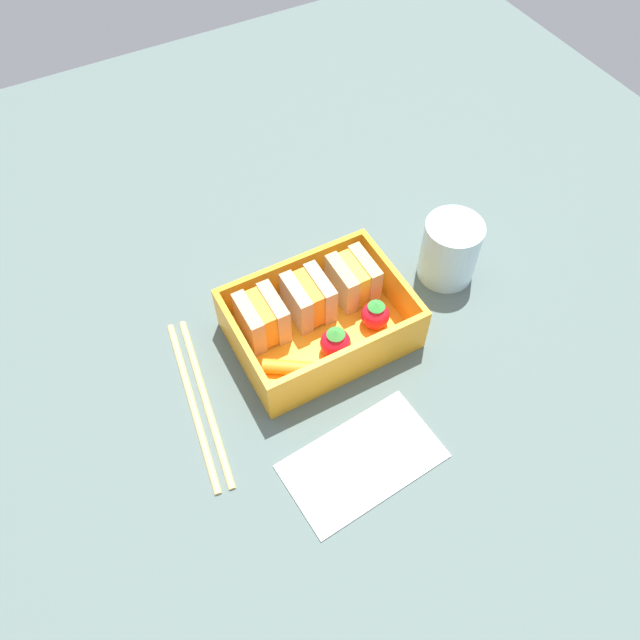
# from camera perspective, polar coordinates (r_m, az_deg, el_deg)

# --- Properties ---
(ground_plane) EXTENTS (1.20, 1.20, 0.02)m
(ground_plane) POSITION_cam_1_polar(r_m,az_deg,el_deg) (0.66, -0.00, -1.86)
(ground_plane) COLOR #4B5C58
(bento_tray) EXTENTS (0.18, 0.13, 0.01)m
(bento_tray) POSITION_cam_1_polar(r_m,az_deg,el_deg) (0.65, -0.00, -1.08)
(bento_tray) COLOR orange
(bento_tray) RESTS_ON ground_plane
(bento_rim) EXTENTS (0.18, 0.13, 0.05)m
(bento_rim) POSITION_cam_1_polar(r_m,az_deg,el_deg) (0.62, -0.00, 0.41)
(bento_rim) COLOR orange
(bento_rim) RESTS_ON bento_tray
(sandwich_left) EXTENTS (0.04, 0.05, 0.05)m
(sandwich_left) POSITION_cam_1_polar(r_m,az_deg,el_deg) (0.62, -5.33, 0.20)
(sandwich_left) COLOR tan
(sandwich_left) RESTS_ON bento_tray
(sandwich_center_left) EXTENTS (0.04, 0.05, 0.05)m
(sandwich_center_left) POSITION_cam_1_polar(r_m,az_deg,el_deg) (0.64, -1.06, 2.03)
(sandwich_center_left) COLOR tan
(sandwich_center_left) RESTS_ON bento_tray
(sandwich_center) EXTENTS (0.04, 0.05, 0.05)m
(sandwich_center) POSITION_cam_1_polar(r_m,az_deg,el_deg) (0.65, 3.03, 3.77)
(sandwich_center) COLOR tan
(sandwich_center) RESTS_ON bento_tray
(carrot_stick_far_left) EXTENTS (0.05, 0.04, 0.01)m
(carrot_stick_far_left) POSITION_cam_1_polar(r_m,az_deg,el_deg) (0.61, -2.85, -4.36)
(carrot_stick_far_left) COLOR orange
(carrot_stick_far_left) RESTS_ON bento_tray
(strawberry_left) EXTENTS (0.03, 0.03, 0.04)m
(strawberry_left) POSITION_cam_1_polar(r_m,az_deg,el_deg) (0.61, 1.51, -2.01)
(strawberry_left) COLOR red
(strawberry_left) RESTS_ON bento_tray
(strawberry_far_left) EXTENTS (0.03, 0.03, 0.04)m
(strawberry_far_left) POSITION_cam_1_polar(r_m,az_deg,el_deg) (0.64, 5.09, 0.51)
(strawberry_far_left) COLOR red
(strawberry_far_left) RESTS_ON bento_tray
(chopstick_pair) EXTENTS (0.05, 0.19, 0.01)m
(chopstick_pair) POSITION_cam_1_polar(r_m,az_deg,el_deg) (0.62, -11.07, -7.15)
(chopstick_pair) COLOR #DBB66D
(chopstick_pair) RESTS_ON ground_plane
(drinking_glass) EXTENTS (0.06, 0.06, 0.07)m
(drinking_glass) POSITION_cam_1_polar(r_m,az_deg,el_deg) (0.69, 11.77, 6.28)
(drinking_glass) COLOR silver
(drinking_glass) RESTS_ON ground_plane
(folded_napkin) EXTENTS (0.15, 0.09, 0.00)m
(folded_napkin) POSITION_cam_1_polar(r_m,az_deg,el_deg) (0.58, 3.92, -12.71)
(folded_napkin) COLOR white
(folded_napkin) RESTS_ON ground_plane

